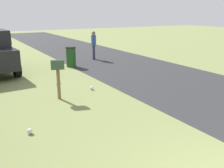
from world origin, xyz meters
TOP-DOWN VIEW (x-y plane):
  - road_asphalt at (6.00, -4.06)m, footprint 60.00×5.55m
  - mailbox at (6.49, 0.99)m, footprint 0.32×0.48m
  - trash_bin at (11.30, -1.33)m, footprint 0.54×0.54m
  - pedestrian at (12.65, -3.37)m, footprint 0.42×0.41m
  - litter_bag_far_scatter at (6.88, -0.44)m, footprint 0.14×0.14m
  - litter_bag_near_hydrant at (4.33, 2.48)m, footprint 0.14×0.14m
  - litter_bottle_midfield_a at (8.25, 0.44)m, footprint 0.17×0.23m

SIDE VIEW (x-z plane):
  - road_asphalt at x=6.00m, z-range 0.00..0.01m
  - litter_bottle_midfield_a at x=8.25m, z-range 0.00..0.07m
  - litter_bag_far_scatter at x=6.88m, z-range 0.00..0.14m
  - litter_bag_near_hydrant at x=4.33m, z-range 0.00..0.14m
  - trash_bin at x=11.30m, z-range 0.00..1.09m
  - pedestrian at x=12.65m, z-range 0.14..1.89m
  - mailbox at x=6.49m, z-range 0.40..1.76m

